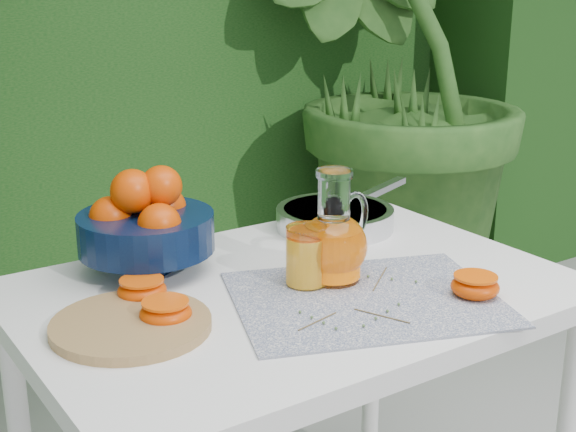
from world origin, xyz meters
TOP-DOWN VIEW (x-y plane):
  - potted_plant_right at (1.02, 1.23)m, footprint 2.64×2.64m
  - white_table at (-0.15, 0.09)m, footprint 1.00×0.70m
  - placemat at (-0.08, -0.03)m, footprint 0.56×0.50m
  - cutting_board at (-0.48, 0.08)m, footprint 0.31×0.31m
  - fruit_bowl at (-0.34, 0.32)m, footprint 0.26×0.26m
  - juice_pitcher at (-0.07, 0.07)m, footprint 0.19×0.16m
  - juice_tumbler at (-0.13, 0.08)m, footprint 0.09×0.09m
  - saute_pan at (0.12, 0.32)m, footprint 0.48×0.34m
  - orange_halves at (-0.25, 0.04)m, footprint 0.62×0.42m
  - thyme_sprigs at (-0.10, -0.05)m, footprint 0.30×0.23m

SIDE VIEW (x-z plane):
  - white_table at x=-0.15m, z-range 0.29..1.04m
  - placemat at x=-0.08m, z-range 0.75..0.75m
  - thyme_sprigs at x=-0.10m, z-range 0.75..0.76m
  - cutting_board at x=-0.48m, z-range 0.75..0.77m
  - orange_halves at x=-0.25m, z-range 0.75..0.79m
  - saute_pan at x=0.12m, z-range 0.75..0.80m
  - juice_tumbler at x=-0.13m, z-range 0.75..0.86m
  - juice_pitcher at x=-0.07m, z-range 0.72..0.93m
  - fruit_bowl at x=-0.34m, z-range 0.74..0.95m
  - potted_plant_right at x=1.02m, z-range 0.00..1.87m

